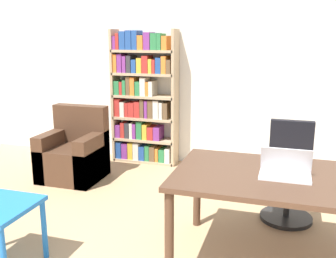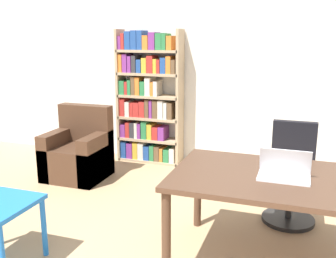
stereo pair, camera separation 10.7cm
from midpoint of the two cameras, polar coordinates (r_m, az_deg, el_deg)
wall_back at (r=5.38m, az=10.01°, el=8.59°), size 8.00×0.06×2.70m
desk at (r=3.15m, az=19.07°, el=-8.13°), size 1.88×1.02×0.75m
laptop at (r=3.09m, az=17.46°, el=-5.93°), size 0.38×0.22×0.22m
office_chair at (r=4.07m, az=18.16°, el=-6.80°), size 0.51×0.51×0.97m
armchair at (r=5.15m, az=-12.32°, el=-3.58°), size 0.72×0.67×0.91m
bookshelf at (r=5.56m, az=-2.48°, el=4.34°), size 0.93×0.28×1.87m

